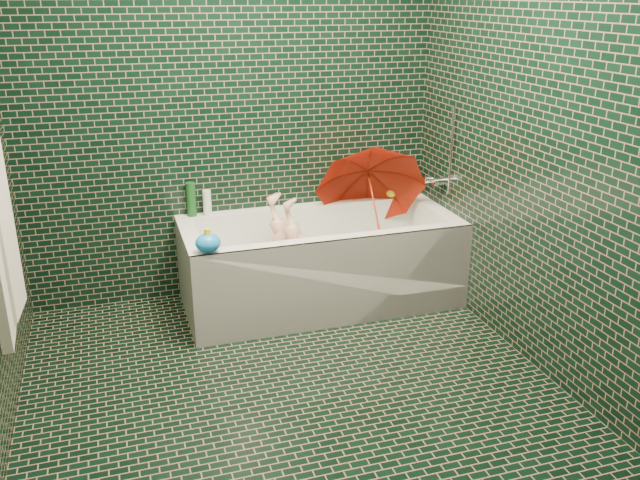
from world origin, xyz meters
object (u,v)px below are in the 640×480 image
object	(u,v)px
child	(296,261)
rubber_duck	(393,191)
bath_toy	(208,243)
bathtub	(321,272)
umbrella	(373,200)

from	to	relation	value
child	rubber_duck	world-z (taller)	rubber_duck
rubber_duck	bath_toy	size ratio (longest dim) A/B	0.82
rubber_duck	bath_toy	world-z (taller)	bath_toy
bathtub	bath_toy	size ratio (longest dim) A/B	11.05
umbrella	rubber_duck	distance (m)	0.35
bathtub	bath_toy	bearing A→B (deg)	-156.41
rubber_duck	bath_toy	xyz separation A→B (m)	(-1.36, -0.65, 0.02)
umbrella	rubber_duck	world-z (taller)	umbrella
rubber_duck	bath_toy	bearing A→B (deg)	-176.25
umbrella	bathtub	bearing A→B (deg)	-143.99
rubber_duck	bathtub	bearing A→B (deg)	-174.09
bath_toy	rubber_duck	bearing A→B (deg)	16.39
child	rubber_duck	bearing A→B (deg)	94.14
child	bathtub	bearing A→B (deg)	75.45
bathtub	umbrella	world-z (taller)	umbrella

